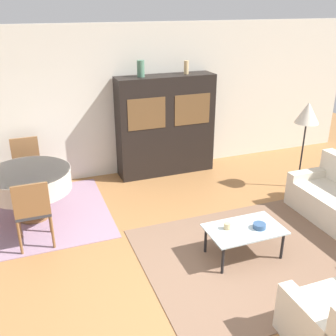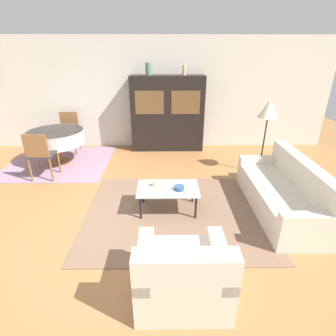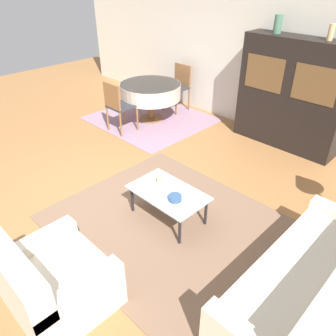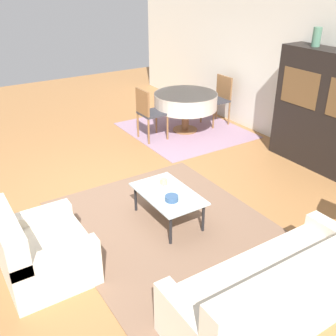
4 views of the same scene
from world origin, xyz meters
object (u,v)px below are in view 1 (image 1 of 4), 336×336
object	(u,v)px
coffee_table	(244,231)
vase_tall	(141,69)
cup	(227,226)
dining_chair_near	(32,209)
floor_lamp	(307,116)
bowl	(259,226)
dining_chair_far	(27,163)
display_cabinet	(166,126)
dining_table	(29,181)
vase_short	(186,67)

from	to	relation	value
coffee_table	vase_tall	world-z (taller)	vase_tall
coffee_table	cup	distance (m)	0.24
dining_chair_near	vase_tall	bearing A→B (deg)	40.86
dining_chair_near	vase_tall	size ratio (longest dim) A/B	3.44
floor_lamp	bowl	bearing A→B (deg)	-140.04
cup	bowl	size ratio (longest dim) A/B	0.55
dining_chair_far	vase_tall	xyz separation A→B (m)	(2.03, 0.10, 1.40)
bowl	display_cabinet	bearing A→B (deg)	92.92
coffee_table	dining_chair_far	bearing A→B (deg)	131.22
floor_lamp	vase_tall	xyz separation A→B (m)	(-2.39, 1.46, 0.68)
dining_table	floor_lamp	world-z (taller)	floor_lamp
cup	vase_tall	size ratio (longest dim) A/B	0.31
dining_chair_far	vase_short	bearing A→B (deg)	-177.96
cup	vase_short	bearing A→B (deg)	77.54
bowl	vase_tall	bearing A→B (deg)	101.42
cup	vase_tall	xyz separation A→B (m)	(-0.21, 2.83, 1.52)
coffee_table	dining_table	world-z (taller)	dining_table
dining_chair_near	cup	size ratio (longest dim) A/B	10.98
display_cabinet	vase_tall	bearing A→B (deg)	179.88
vase_tall	cup	bearing A→B (deg)	-85.68
dining_table	cup	distance (m)	2.94
cup	vase_tall	world-z (taller)	vase_tall
dining_chair_far	bowl	bearing A→B (deg)	132.57
coffee_table	floor_lamp	size ratio (longest dim) A/B	0.63
dining_chair_far	cup	distance (m)	3.53
floor_lamp	vase_tall	world-z (taller)	vase_tall
coffee_table	dining_table	bearing A→B (deg)	141.18
coffee_table	vase_short	size ratio (longest dim) A/B	4.16
vase_short	dining_chair_near	bearing A→B (deg)	-148.55
floor_lamp	vase_short	xyz separation A→B (m)	(-1.55, 1.46, 0.66)
floor_lamp	display_cabinet	bearing A→B (deg)	143.16
display_cabinet	dining_chair_near	xyz separation A→B (m)	(-2.47, -1.75, -0.35)
display_cabinet	cup	distance (m)	2.88
coffee_table	vase_tall	xyz separation A→B (m)	(-0.43, 2.90, 1.60)
floor_lamp	bowl	xyz separation A→B (m)	(-1.79, -1.50, -0.84)
vase_tall	floor_lamp	bearing A→B (deg)	-31.36
vase_tall	display_cabinet	bearing A→B (deg)	-0.12
coffee_table	cup	bearing A→B (deg)	161.52
dining_chair_near	cup	world-z (taller)	dining_chair_near
bowl	vase_short	world-z (taller)	vase_short
floor_lamp	cup	xyz separation A→B (m)	(-2.18, -1.37, -0.84)
display_cabinet	dining_chair_far	bearing A→B (deg)	-177.66
dining_chair_near	floor_lamp	bearing A→B (deg)	3.83
bowl	coffee_table	bearing A→B (deg)	161.20
bowl	vase_tall	distance (m)	3.38
dining_table	bowl	size ratio (longest dim) A/B	7.62
dining_chair_far	cup	size ratio (longest dim) A/B	10.98
dining_chair_far	vase_tall	world-z (taller)	vase_tall
cup	bowl	distance (m)	0.41
coffee_table	vase_short	bearing A→B (deg)	81.87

